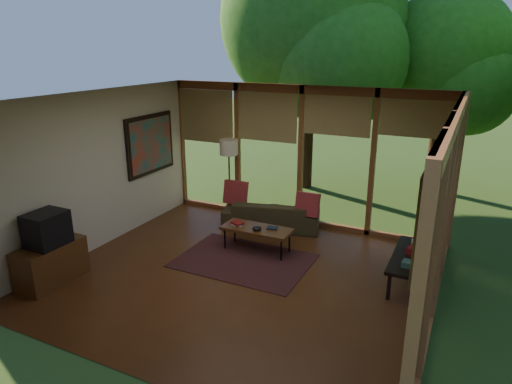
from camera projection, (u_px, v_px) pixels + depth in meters
The scene contains 25 objects.
floor at pixel (241, 276), 7.04m from camera, with size 5.50×5.50×0.00m, color #5D3218.
ceiling at pixel (239, 98), 6.21m from camera, with size 5.50×5.50×0.00m, color silver.
wall_left at pixel (97, 171), 7.77m from camera, with size 0.04×5.00×2.70m, color beige.
wall_front at pixel (121, 263), 4.48m from camera, with size 5.50×0.04×2.70m, color beige.
window_wall_back at pixel (301, 157), 8.76m from camera, with size 5.50×0.12×2.70m, color brown.
window_wall_right at pixel (442, 223), 5.48m from camera, with size 0.12×5.00×2.70m, color brown.
tree_nw at pixel (312, 20), 10.34m from camera, with size 4.19×4.19×6.03m.
tree_ne at pixel (446, 55), 10.26m from camera, with size 2.92×2.92×4.66m.
rug at pixel (244, 261), 7.52m from camera, with size 2.13×1.51×0.01m, color maroon.
sofa at pixel (271, 214), 8.83m from camera, with size 1.84×0.72×0.54m, color #3E371F.
pillow_left at pixel (236, 193), 8.99m from camera, with size 0.46×0.15×0.46m, color maroon.
pillow_right at pixel (307, 205), 8.37m from camera, with size 0.43×0.14×0.43m, color maroon.
ct_book_lower at pixel (237, 225), 7.87m from camera, with size 0.19×0.14×0.03m, color #B1ABA0.
ct_book_upper at pixel (237, 223), 7.86m from camera, with size 0.19×0.15×0.03m, color maroon.
ct_book_side at pixel (272, 228), 7.73m from camera, with size 0.18×0.13×0.03m, color #151F30.
ct_bowl at pixel (257, 228), 7.65m from camera, with size 0.16×0.16×0.07m, color black.
media_cabinet at pixel (51, 263), 6.79m from camera, with size 0.50×1.00×0.60m, color brown.
television at pixel (47, 229), 6.61m from camera, with size 0.45×0.55×0.50m, color black.
console_book_a at pixel (411, 265), 6.31m from camera, with size 0.22×0.16×0.08m, color #355D53.
console_book_b at pixel (415, 251), 6.69m from camera, with size 0.22×0.16×0.10m, color maroon.
console_book_c at pixel (419, 243), 7.04m from camera, with size 0.20×0.15×0.06m, color #B1ABA0.
floor_lamp at pixel (229, 152), 8.91m from camera, with size 0.36×0.36×1.65m.
coffee_table at pixel (257, 230), 7.78m from camera, with size 1.20×0.50×0.43m.
side_console at pixel (414, 259), 6.68m from camera, with size 0.60×1.40×0.46m.
wall_painting at pixel (150, 144), 8.89m from camera, with size 0.06×1.35×1.15m.
Camera 1 is at (2.96, -5.57, 3.39)m, focal length 32.00 mm.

